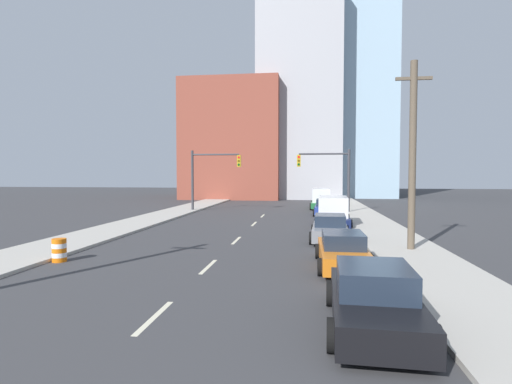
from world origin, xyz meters
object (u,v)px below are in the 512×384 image
sedan_gray (330,229)px  box_truck_green (322,199)px  sedan_black (374,299)px  sedan_blue (326,208)px  traffic_signal_right (333,171)px  traffic_signal_left (207,171)px  utility_pole_right_mid (413,155)px  box_truck_navy (333,212)px  sedan_orange (343,251)px  traffic_barrel (59,250)px

sedan_gray → box_truck_green: 19.89m
sedan_black → sedan_blue: 25.71m
traffic_signal_right → sedan_gray: bearing=-94.0°
traffic_signal_left → sedan_blue: bearing=-11.2°
sedan_gray → traffic_signal_right: bearing=88.7°
sedan_black → traffic_signal_left: bearing=114.2°
traffic_signal_left → utility_pole_right_mid: 23.28m
box_truck_green → traffic_signal_right: bearing=-76.1°
box_truck_green → utility_pole_right_mid: bearing=-79.0°
sedan_blue → box_truck_green: 6.52m
sedan_black → box_truck_navy: bearing=91.8°
sedan_black → sedan_orange: (-0.18, 6.12, -0.06)m
utility_pole_right_mid → sedan_blue: 16.89m
sedan_gray → utility_pole_right_mid: bearing=-35.5°
traffic_barrel → sedan_orange: sedan_orange is taller
utility_pole_right_mid → box_truck_green: size_ratio=1.43×
traffic_barrel → sedan_black: bearing=-25.7°
traffic_signal_left → box_truck_green: (11.01, 4.30, -2.84)m
traffic_barrel → sedan_black: 12.89m
sedan_blue → traffic_barrel: bearing=-117.2°
traffic_signal_left → sedan_blue: size_ratio=1.36×
utility_pole_right_mid → sedan_orange: utility_pole_right_mid is taller
sedan_orange → box_truck_green: size_ratio=0.77×
traffic_signal_right → sedan_gray: traffic_signal_right is taller
traffic_signal_left → sedan_orange: (10.93, -21.80, -3.22)m
sedan_orange → box_truck_navy: 12.47m
utility_pole_right_mid → traffic_signal_right: bearing=97.6°
sedan_blue → traffic_signal_right: bearing=75.0°
sedan_gray → traffic_signal_left: bearing=127.4°
utility_pole_right_mid → box_truck_navy: (-2.98, 9.02, -3.51)m
sedan_gray → box_truck_navy: box_truck_navy is taller
traffic_barrel → box_truck_navy: bearing=47.7°
sedan_gray → sedan_blue: 13.38m
traffic_signal_right → sedan_black: size_ratio=1.23×
sedan_gray → traffic_barrel: bearing=-146.5°
sedan_black → sedan_orange: bearing=94.2°
utility_pole_right_mid → sedan_black: (-3.20, -9.56, -3.80)m
sedan_orange → sedan_gray: 6.21m
utility_pole_right_mid → sedan_gray: bearing=141.8°
sedan_blue → sedan_gray: bearing=-88.6°
sedan_black → sedan_gray: (-0.32, 12.33, -0.03)m
box_truck_navy → box_truck_green: bearing=94.0°
sedan_gray → box_truck_navy: 6.28m
box_truck_navy → utility_pole_right_mid: bearing=-69.0°
traffic_signal_left → traffic_barrel: (-0.51, -22.32, -3.37)m
sedan_orange → sedan_black: bearing=-88.7°
traffic_barrel → box_truck_navy: size_ratio=0.16×
sedan_blue → utility_pole_right_mid: bearing=-76.0°
traffic_signal_right → box_truck_green: (-0.85, 4.30, -2.84)m
box_truck_navy → box_truck_green: size_ratio=0.95×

